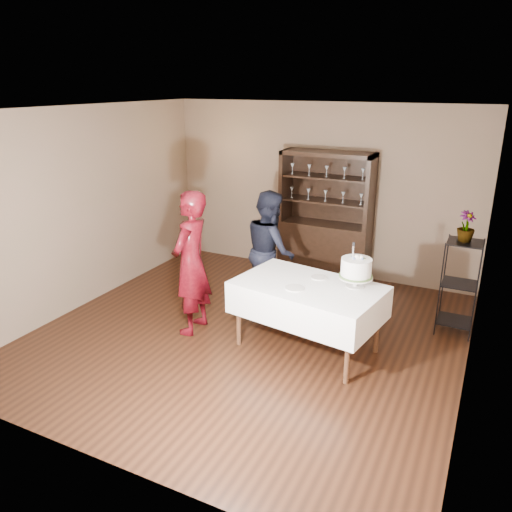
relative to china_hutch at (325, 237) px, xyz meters
The scene contains 14 objects.
floor 2.36m from the china_hutch, 95.08° to the right, with size 5.00×5.00×0.00m, color black.
ceiling 3.04m from the china_hutch, 95.08° to the right, with size 5.00×5.00×0.00m, color silver.
back_wall 0.76m from the china_hutch, 128.88° to the left, with size 5.00×0.02×2.70m, color brown.
wall_left 3.58m from the china_hutch, 140.17° to the right, with size 0.02×5.00×2.70m, color brown.
wall_right 3.29m from the china_hutch, 44.39° to the right, with size 0.02×5.00×2.70m, color brown.
china_hutch is the anchor object (origin of this frame).
plant_etagere 2.33m from the china_hutch, 26.83° to the right, with size 0.42×0.42×1.20m.
cake_table 2.33m from the china_hutch, 75.97° to the right, with size 1.77×1.25×0.81m.
woman 2.61m from the china_hutch, 109.92° to the right, with size 0.65×0.43×1.79m, color #31040B.
man 1.40m from the china_hutch, 103.71° to the right, with size 0.80×0.62×1.64m, color black.
cake 2.37m from the china_hutch, 63.25° to the right, with size 0.38×0.38×0.52m.
plate_near 2.49m from the china_hutch, 79.06° to the right, with size 0.22×0.22×0.01m, color silver.
plate_far 2.12m from the china_hutch, 73.32° to the right, with size 0.19×0.19×0.01m, color silver.
potted_plant 2.41m from the china_hutch, 26.59° to the right, with size 0.20×0.20×0.36m, color #4D6E34.
Camera 1 is at (2.52, -4.95, 2.99)m, focal length 35.00 mm.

